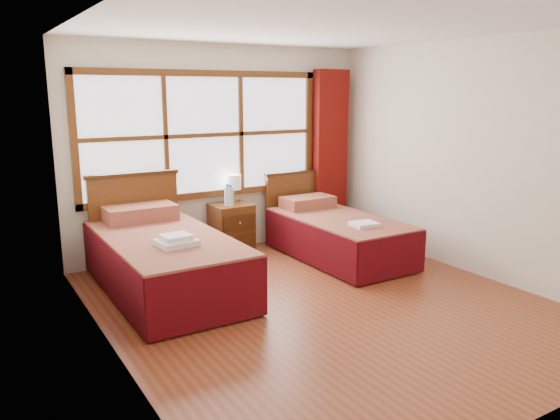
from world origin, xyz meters
TOP-DOWN VIEW (x-y plane):
  - floor at (0.00, 0.00)m, footprint 4.50×4.50m
  - ceiling at (0.00, 0.00)m, footprint 4.50×4.50m
  - wall_back at (0.00, 2.25)m, footprint 4.00×0.00m
  - wall_left at (-2.00, 0.00)m, footprint 0.00×4.50m
  - wall_right at (2.00, 0.00)m, footprint 0.00×4.50m
  - window at (-0.25, 2.21)m, footprint 3.16×0.06m
  - curtain at (1.60, 2.11)m, footprint 0.50×0.16m
  - bed_left at (-1.19, 1.20)m, footprint 1.14×2.22m
  - bed_right at (1.04, 1.20)m, footprint 1.00×2.02m
  - nightstand at (-0.01, 1.99)m, footprint 0.48×0.47m
  - towels_left at (-1.21, 0.73)m, footprint 0.38×0.34m
  - towels_right at (1.02, 0.64)m, footprint 0.31×0.28m
  - lamp at (0.06, 2.06)m, footprint 0.18×0.18m
  - bottle_near at (-0.06, 1.91)m, footprint 0.07×0.07m
  - bottle_far at (-0.08, 1.94)m, footprint 0.07×0.07m

SIDE VIEW (x-z plane):
  - floor at x=0.00m, z-range 0.00..0.00m
  - bed_right at x=1.04m, z-range -0.19..0.78m
  - nightstand at x=-0.01m, z-range 0.00..0.64m
  - bed_left at x=-1.19m, z-range -0.22..0.90m
  - towels_right at x=1.02m, z-range 0.52..0.56m
  - towels_left at x=-1.21m, z-range 0.59..0.69m
  - bottle_near at x=-0.06m, z-range 0.63..0.90m
  - bottle_far at x=-0.08m, z-range 0.63..0.90m
  - lamp at x=0.06m, z-range 0.72..1.08m
  - curtain at x=1.60m, z-range 0.02..2.32m
  - wall_back at x=0.00m, z-range -0.70..3.30m
  - wall_left at x=-2.00m, z-range -0.95..3.55m
  - wall_right at x=2.00m, z-range -0.95..3.55m
  - window at x=-0.25m, z-range 0.72..2.28m
  - ceiling at x=0.00m, z-range 2.60..2.60m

